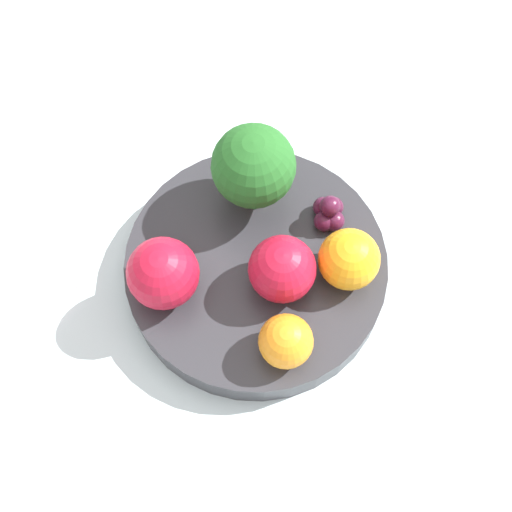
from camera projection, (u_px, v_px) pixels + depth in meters
ground_plane at (256, 286)px, 0.56m from camera, size 6.00×6.00×0.00m
table_surface at (256, 281)px, 0.55m from camera, size 1.20×1.20×0.02m
bowl at (256, 269)px, 0.53m from camera, size 0.19×0.19×0.03m
broccoli at (254, 167)px, 0.50m from camera, size 0.06×0.06×0.07m
apple_red at (278, 273)px, 0.49m from camera, size 0.05×0.05×0.05m
apple_green at (163, 273)px, 0.48m from camera, size 0.05×0.05×0.05m
orange_front at (286, 341)px, 0.47m from camera, size 0.04×0.04×0.04m
orange_back at (349, 259)px, 0.49m from camera, size 0.04×0.04×0.04m
grape_cluster at (329, 212)px, 0.52m from camera, size 0.03×0.03×0.03m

